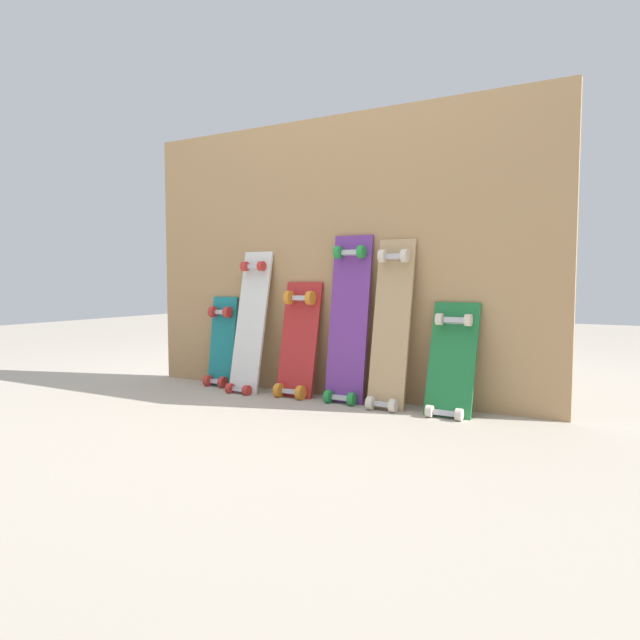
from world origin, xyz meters
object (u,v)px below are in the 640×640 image
at_px(skateboard_white, 250,328).
at_px(skateboard_purple, 348,325).
at_px(skateboard_green, 451,367).
at_px(skateboard_teal, 221,347).
at_px(skateboard_red, 298,345).
at_px(skateboard_natural, 391,330).

xyz_separation_m(skateboard_white, skateboard_purple, (0.58, 0.03, 0.04)).
bearing_deg(skateboard_purple, skateboard_white, -177.41).
bearing_deg(skateboard_green, skateboard_teal, 177.92).
bearing_deg(skateboard_white, skateboard_red, 3.34).
relative_size(skateboard_teal, skateboard_purple, 0.64).
height_order(skateboard_teal, skateboard_green, skateboard_teal).
relative_size(skateboard_teal, skateboard_white, 0.69).
bearing_deg(skateboard_natural, skateboard_green, -1.42).
distance_m(skateboard_purple, skateboard_green, 0.55).
relative_size(skateboard_teal, skateboard_natural, 0.66).
bearing_deg(skateboard_teal, skateboard_red, -3.36).
bearing_deg(skateboard_teal, skateboard_purple, -1.55).
height_order(skateboard_red, skateboard_purple, skateboard_purple).
xyz_separation_m(skateboard_teal, skateboard_red, (0.53, -0.03, 0.04)).
distance_m(skateboard_purple, skateboard_natural, 0.23).
relative_size(skateboard_white, skateboard_natural, 0.96).
xyz_separation_m(skateboard_purple, skateboard_natural, (0.23, -0.02, -0.01)).
height_order(skateboard_purple, skateboard_green, skateboard_purple).
bearing_deg(skateboard_white, skateboard_teal, 168.45).
height_order(skateboard_red, skateboard_natural, skateboard_natural).
relative_size(skateboard_white, skateboard_green, 1.45).
xyz_separation_m(skateboard_red, skateboard_purple, (0.29, 0.01, 0.11)).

